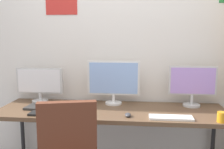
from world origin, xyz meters
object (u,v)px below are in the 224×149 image
object	(u,v)px
computer_mouse	(128,115)
keyboard_right	(171,118)
coffee_mug	(222,117)
monitor_left	(40,83)
laptop_closed	(43,107)
monitor_right	(192,84)
keyboard_left	(50,114)
desk	(112,114)
monitor_center	(114,80)

from	to	relation	value
computer_mouse	keyboard_right	bearing A→B (deg)	-3.04
keyboard_right	computer_mouse	xyz separation A→B (m)	(-0.39, 0.02, 0.01)
computer_mouse	coffee_mug	xyz separation A→B (m)	(0.81, -0.07, 0.03)
monitor_left	laptop_closed	xyz separation A→B (m)	(0.12, -0.24, -0.20)
monitor_right	keyboard_left	distance (m)	1.48
monitor_right	keyboard_right	xyz separation A→B (m)	(-0.27, -0.44, -0.23)
monitor_left	monitor_right	world-z (taller)	monitor_right
desk	keyboard_right	world-z (taller)	keyboard_right
monitor_left	monitor_right	xyz separation A→B (m)	(1.66, -0.00, 0.03)
monitor_left	keyboard_right	bearing A→B (deg)	-17.63
monitor_center	keyboard_left	world-z (taller)	monitor_center
keyboard_right	coffee_mug	size ratio (longest dim) A/B	3.65
laptop_closed	coffee_mug	world-z (taller)	coffee_mug
computer_mouse	coffee_mug	world-z (taller)	coffee_mug
computer_mouse	coffee_mug	bearing A→B (deg)	-4.90
monitor_right	coffee_mug	distance (m)	0.55
keyboard_right	laptop_closed	size ratio (longest dim) A/B	1.21
monitor_left	monitor_center	world-z (taller)	monitor_center
monitor_left	keyboard_left	bearing A→B (deg)	-58.46
monitor_center	coffee_mug	size ratio (longest dim) A/B	5.33
desk	coffee_mug	bearing A→B (deg)	-15.84
desk	computer_mouse	distance (m)	0.28
keyboard_right	desk	bearing A→B (deg)	157.67
keyboard_right	computer_mouse	bearing A→B (deg)	176.96
monitor_right	coffee_mug	xyz separation A→B (m)	(0.15, -0.49, -0.20)
keyboard_left	computer_mouse	distance (m)	0.73
desk	coffee_mug	distance (m)	1.03
keyboard_left	monitor_right	bearing A→B (deg)	17.63
laptop_closed	coffee_mug	distance (m)	1.71
keyboard_left	computer_mouse	world-z (taller)	computer_mouse
coffee_mug	keyboard_right	bearing A→B (deg)	173.42
keyboard_left	coffee_mug	xyz separation A→B (m)	(1.54, -0.05, 0.04)
monitor_left	coffee_mug	size ratio (longest dim) A/B	4.94
monitor_left	keyboard_right	size ratio (longest dim) A/B	1.35
monitor_center	monitor_left	bearing A→B (deg)	-179.99
desk	keyboard_right	xyz separation A→B (m)	(0.56, -0.23, 0.06)
keyboard_right	monitor_left	bearing A→B (deg)	162.37
monitor_center	keyboard_left	xyz separation A→B (m)	(-0.56, -0.44, -0.25)
desk	keyboard_left	xyz separation A→B (m)	(-0.56, -0.23, 0.06)
desk	computer_mouse	xyz separation A→B (m)	(0.17, -0.21, 0.07)
monitor_left	coffee_mug	world-z (taller)	monitor_left
computer_mouse	laptop_closed	xyz separation A→B (m)	(-0.89, 0.18, -0.00)
keyboard_left	laptop_closed	distance (m)	0.25
keyboard_right	computer_mouse	size ratio (longest dim) A/B	4.03
monitor_center	laptop_closed	world-z (taller)	monitor_center
laptop_closed	monitor_left	bearing A→B (deg)	120.44
laptop_closed	computer_mouse	bearing A→B (deg)	-7.94
keyboard_left	computer_mouse	size ratio (longest dim) A/B	4.04
keyboard_right	coffee_mug	distance (m)	0.43
monitor_right	keyboard_right	distance (m)	0.57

